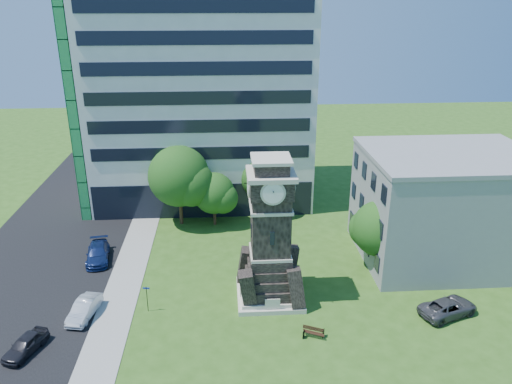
{
  "coord_description": "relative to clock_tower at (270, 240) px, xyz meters",
  "views": [
    {
      "loc": [
        -0.5,
        -33.54,
        23.56
      ],
      "look_at": [
        2.14,
        6.26,
        7.77
      ],
      "focal_mm": 35.0,
      "sensor_mm": 36.0,
      "label": 1
    }
  ],
  "objects": [
    {
      "name": "tree_nw",
      "position": [
        -8.31,
        14.99,
        0.06
      ],
      "size": [
        7.22,
        6.57,
        8.85
      ],
      "rotation": [
        0.0,
        0.0,
        -0.22
      ],
      "color": "#332114",
      "rests_on": "ground"
    },
    {
      "name": "car_street_north",
      "position": [
        -15.73,
        7.24,
        -4.56
      ],
      "size": [
        2.73,
        5.19,
        1.43
      ],
      "primitive_type": "imported",
      "rotation": [
        0.0,
        0.0,
        0.15
      ],
      "color": "#122150",
      "rests_on": "ground"
    },
    {
      "name": "office_low",
      "position": [
        16.97,
        6.0,
        -0.07
      ],
      "size": [
        15.2,
        12.2,
        10.4
      ],
      "color": "gray",
      "rests_on": "ground"
    },
    {
      "name": "tree_ne",
      "position": [
        0.76,
        17.04,
        -1.08
      ],
      "size": [
        5.38,
        4.89,
        6.82
      ],
      "rotation": [
        0.0,
        0.0,
        0.38
      ],
      "color": "#332114",
      "rests_on": "ground"
    },
    {
      "name": "car_east_lot",
      "position": [
        13.8,
        -3.48,
        -4.61
      ],
      "size": [
        5.31,
        3.81,
        1.34
      ],
      "primitive_type": "imported",
      "rotation": [
        0.0,
        0.0,
        1.94
      ],
      "color": "#454549",
      "rests_on": "ground"
    },
    {
      "name": "office_tall",
      "position": [
        -6.2,
        23.84,
        8.94
      ],
      "size": [
        26.2,
        15.11,
        28.6
      ],
      "color": "white",
      "rests_on": "ground"
    },
    {
      "name": "car_street_mid",
      "position": [
        -14.76,
        -1.8,
        -4.61
      ],
      "size": [
        2.14,
        4.24,
        1.33
      ],
      "primitive_type": "imported",
      "rotation": [
        0.0,
        0.0,
        -0.19
      ],
      "color": "#B8BAC1",
      "rests_on": "ground"
    },
    {
      "name": "tree_nc",
      "position": [
        -4.66,
        14.49,
        -1.72
      ],
      "size": [
        4.95,
        4.5,
        5.96
      ],
      "rotation": [
        0.0,
        0.0,
        0.15
      ],
      "color": "#332114",
      "rests_on": "ground"
    },
    {
      "name": "sidewalk",
      "position": [
        -12.5,
        3.0,
        -5.25
      ],
      "size": [
        3.0,
        70.0,
        0.06
      ],
      "primitive_type": "cube",
      "color": "gray",
      "rests_on": "ground"
    },
    {
      "name": "street",
      "position": [
        -21.0,
        3.0,
        -5.27
      ],
      "size": [
        14.0,
        80.0,
        0.02
      ],
      "primitive_type": "cube",
      "color": "black",
      "rests_on": "ground"
    },
    {
      "name": "car_street_south",
      "position": [
        -17.82,
        -5.86,
        -4.65
      ],
      "size": [
        2.71,
        4.01,
        1.27
      ],
      "primitive_type": "imported",
      "rotation": [
        0.0,
        0.0,
        -0.36
      ],
      "color": "black",
      "rests_on": "ground"
    },
    {
      "name": "ground",
      "position": [
        -3.0,
        -2.0,
        -5.28
      ],
      "size": [
        160.0,
        160.0,
        0.0
      ],
      "primitive_type": "plane",
      "color": "#2D5217",
      "rests_on": "ground"
    },
    {
      "name": "street_sign",
      "position": [
        -9.89,
        -1.44,
        -3.87
      ],
      "size": [
        0.54,
        0.05,
        2.26
      ],
      "rotation": [
        0.0,
        0.0,
        -0.16
      ],
      "color": "black",
      "rests_on": "ground"
    },
    {
      "name": "park_bench",
      "position": [
        2.74,
        -5.52,
        -4.85
      ],
      "size": [
        1.57,
        0.42,
        0.81
      ],
      "rotation": [
        0.0,
        0.0,
        -0.42
      ],
      "color": "black",
      "rests_on": "ground"
    },
    {
      "name": "tree_east",
      "position": [
        10.27,
        3.66,
        -1.22
      ],
      "size": [
        5.58,
        5.07,
        6.76
      ],
      "rotation": [
        0.0,
        0.0,
        -0.15
      ],
      "color": "#332114",
      "rests_on": "ground"
    },
    {
      "name": "clock_tower",
      "position": [
        0.0,
        0.0,
        0.0
      ],
      "size": [
        5.4,
        5.4,
        12.22
      ],
      "color": "beige",
      "rests_on": "ground"
    }
  ]
}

